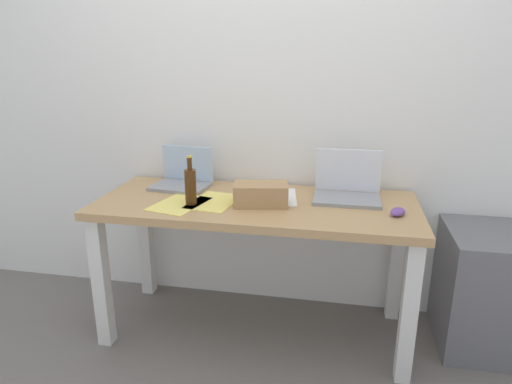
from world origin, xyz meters
TOP-DOWN VIEW (x-y plane):
  - ground_plane at (0.00, 0.00)m, footprint 8.00×8.00m
  - back_wall at (0.00, 0.39)m, footprint 5.20×0.08m
  - desk at (0.00, 0.00)m, footprint 1.60×0.65m
  - laptop_left at (-0.45, 0.18)m, footprint 0.32×0.25m
  - laptop_right at (0.45, 0.13)m, footprint 0.33×0.24m
  - beer_bottle at (-0.30, -0.10)m, footprint 0.06×0.06m
  - computer_mouse at (0.68, -0.07)m, footprint 0.10×0.12m
  - cardboard_box at (0.03, -0.04)m, footprint 0.28×0.19m
  - paper_sheet_front_left at (-0.36, -0.11)m, footprint 0.27×0.34m
  - paper_sheet_near_back at (0.09, 0.09)m, footprint 0.25×0.32m
  - paper_yellow_folder at (-0.20, -0.04)m, footprint 0.25×0.32m
  - filing_cabinet at (1.15, 0.10)m, footprint 0.40×0.48m

SIDE VIEW (x-z plane):
  - ground_plane at x=0.00m, z-range 0.00..0.00m
  - filing_cabinet at x=1.15m, z-range 0.00..0.62m
  - desk at x=0.00m, z-range 0.26..0.99m
  - paper_sheet_front_left at x=-0.36m, z-range 0.74..0.74m
  - paper_sheet_near_back at x=0.09m, z-range 0.74..0.74m
  - paper_yellow_folder at x=-0.20m, z-range 0.74..0.74m
  - computer_mouse at x=0.68m, z-range 0.74..0.77m
  - laptop_left at x=-0.45m, z-range 0.67..0.89m
  - laptop_right at x=0.45m, z-range 0.67..0.91m
  - cardboard_box at x=0.03m, z-range 0.74..0.84m
  - beer_bottle at x=-0.30m, z-range 0.71..0.95m
  - back_wall at x=0.00m, z-range 0.00..2.60m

